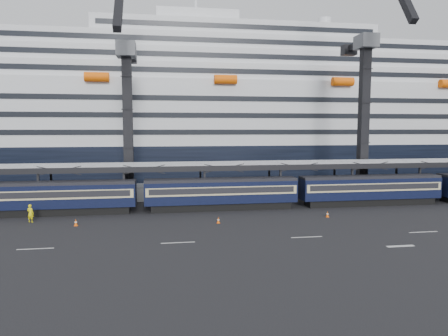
{
  "coord_description": "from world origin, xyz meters",
  "views": [
    {
      "loc": [
        -15.24,
        -38.92,
        10.15
      ],
      "look_at": [
        -7.68,
        10.0,
        5.23
      ],
      "focal_mm": 32.0,
      "sensor_mm": 36.0,
      "label": 1
    }
  ],
  "objects": [
    {
      "name": "canopy",
      "position": [
        0.0,
        14.0,
        5.25
      ],
      "size": [
        130.0,
        6.25,
        5.53
      ],
      "color": "#9B9EA3",
      "rests_on": "ground"
    },
    {
      "name": "traffic_cone_c",
      "position": [
        -24.32,
        3.88,
        0.37
      ],
      "size": [
        0.37,
        0.37,
        0.75
      ],
      "color": "#FF5F08",
      "rests_on": "ground"
    },
    {
      "name": "traffic_cone_d",
      "position": [
        -9.41,
        2.8,
        0.34
      ],
      "size": [
        0.34,
        0.34,
        0.69
      ],
      "color": "#FF5F08",
      "rests_on": "ground"
    },
    {
      "name": "lane_markings",
      "position": [
        8.15,
        -5.23,
        0.01
      ],
      "size": [
        111.0,
        4.27,
        0.02
      ],
      "color": "beige",
      "rests_on": "ground"
    },
    {
      "name": "crane_dark_mid",
      "position": [
        15.0,
        17.59,
        13.36
      ],
      "size": [
        4.5,
        18.24,
        39.64
      ],
      "color": "#4F5056",
      "rests_on": "ground"
    },
    {
      "name": "worker",
      "position": [
        -29.5,
        6.27,
        0.99
      ],
      "size": [
        0.84,
        0.68,
        1.99
      ],
      "primitive_type": "imported",
      "rotation": [
        0.0,
        0.0,
        2.82
      ],
      "color": "#F9EB0D",
      "rests_on": "ground"
    },
    {
      "name": "train",
      "position": [
        -4.65,
        10.0,
        2.2
      ],
      "size": [
        133.05,
        3.0,
        4.05
      ],
      "color": "black",
      "rests_on": "ground"
    },
    {
      "name": "ground",
      "position": [
        0.0,
        0.0,
        0.0
      ],
      "size": [
        260.0,
        260.0,
        0.0
      ],
      "primitive_type": "plane",
      "color": "black",
      "rests_on": "ground"
    },
    {
      "name": "cruise_ship",
      "position": [
        -1.08,
        45.99,
        12.34
      ],
      "size": [
        214.09,
        28.84,
        34.0
      ],
      "color": "black",
      "rests_on": "ground"
    },
    {
      "name": "crane_dark_near",
      "position": [
        -20.0,
        18.59,
        11.93
      ],
      "size": [
        4.5,
        17.75,
        35.08
      ],
      "color": "#4F5056",
      "rests_on": "ground"
    },
    {
      "name": "traffic_cone_e",
      "position": [
        3.41,
        3.79,
        0.34
      ],
      "size": [
        0.34,
        0.34,
        0.69
      ],
      "color": "#FF5F08",
      "rests_on": "ground"
    }
  ]
}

